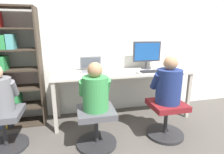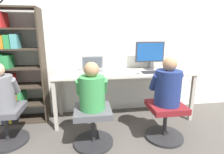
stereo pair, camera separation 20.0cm
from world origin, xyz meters
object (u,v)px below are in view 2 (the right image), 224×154
at_px(laptop, 93,68).
at_px(bookshelf, 7,69).
at_px(keyboard, 157,72).
at_px(office_chair_side, 5,123).
at_px(person_at_laptop, 92,90).
at_px(person_at_monitor, 168,85).
at_px(office_chair_right, 93,124).
at_px(person_near_shelf, 0,90).
at_px(office_chair_left, 165,119).
at_px(desktop_monitor, 150,54).

relative_size(laptop, bookshelf, 0.20).
relative_size(keyboard, office_chair_side, 0.90).
bearing_deg(person_at_laptop, person_at_monitor, -0.42).
distance_m(office_chair_right, person_at_laptop, 0.44).
height_order(keyboard, bookshelf, bookshelf).
xyz_separation_m(person_at_laptop, office_chair_side, (-1.07, 0.18, -0.44)).
height_order(person_at_laptop, office_chair_side, person_at_laptop).
height_order(office_chair_side, person_near_shelf, person_near_shelf).
bearing_deg(person_at_laptop, laptop, 86.43).
height_order(person_at_monitor, bookshelf, bookshelf).
bearing_deg(person_near_shelf, bookshelf, 103.12).
height_order(office_chair_left, bookshelf, bookshelf).
relative_size(bookshelf, person_near_shelf, 3.08).
bearing_deg(laptop, office_chair_left, -40.56).
bearing_deg(office_chair_side, desktop_monitor, 16.48).
xyz_separation_m(office_chair_right, person_at_monitor, (0.93, -0.00, 0.46)).
relative_size(office_chair_side, person_near_shelf, 0.90).
bearing_deg(keyboard, desktop_monitor, 94.46).
relative_size(desktop_monitor, office_chair_right, 0.97).
relative_size(laptop, keyboard, 0.77).
bearing_deg(office_chair_left, keyboard, 82.48).
height_order(desktop_monitor, person_at_laptop, desktop_monitor).
bearing_deg(person_near_shelf, office_chair_side, -90.00).
xyz_separation_m(laptop, bookshelf, (-1.24, -0.00, 0.03)).
xyz_separation_m(keyboard, person_at_monitor, (-0.07, -0.52, -0.05)).
distance_m(office_chair_right, office_chair_side, 1.08).
distance_m(bookshelf, office_chair_side, 0.81).
bearing_deg(office_chair_side, person_at_monitor, -5.42).
bearing_deg(office_chair_right, bookshelf, 148.16).
bearing_deg(person_at_monitor, office_chair_side, 174.58).
distance_m(person_at_monitor, office_chair_side, 2.06).
xyz_separation_m(keyboard, person_near_shelf, (-2.07, -0.33, -0.07)).
relative_size(keyboard, office_chair_left, 0.90).
xyz_separation_m(bookshelf, person_near_shelf, (0.13, -0.55, -0.13)).
bearing_deg(desktop_monitor, person_near_shelf, -163.62).
relative_size(person_at_laptop, bookshelf, 0.33).
bearing_deg(person_at_laptop, office_chair_side, 170.30).
relative_size(office_chair_right, person_at_laptop, 0.88).
height_order(person_at_laptop, bookshelf, bookshelf).
bearing_deg(keyboard, person_at_monitor, -97.59).
bearing_deg(keyboard, person_near_shelf, -170.96).
height_order(office_chair_left, person_at_laptop, person_at_laptop).
xyz_separation_m(laptop, keyboard, (0.95, -0.23, -0.04)).
bearing_deg(desktop_monitor, office_chair_left, -93.46).
height_order(office_chair_left, office_chair_side, same).
relative_size(desktop_monitor, keyboard, 1.09).
relative_size(desktop_monitor, bookshelf, 0.29).
xyz_separation_m(office_chair_side, person_near_shelf, (-0.00, 0.00, 0.43)).
relative_size(office_chair_left, person_at_laptop, 0.88).
height_order(person_at_monitor, person_near_shelf, person_at_monitor).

